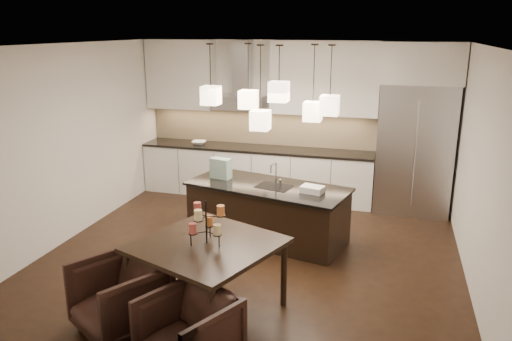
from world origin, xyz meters
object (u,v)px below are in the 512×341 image
(refrigerator, at_px, (414,149))
(armchair_right, at_px, (188,333))
(island_body, at_px, (267,213))
(armchair_left, at_px, (120,297))
(dining_table, at_px, (208,277))

(refrigerator, relative_size, armchair_right, 2.79)
(refrigerator, bearing_deg, island_body, -138.90)
(armchair_left, height_order, armchair_right, armchair_left)
(dining_table, bearing_deg, island_body, 107.36)
(armchair_right, bearing_deg, dining_table, 127.26)
(refrigerator, xyz_separation_m, island_body, (-2.04, -1.78, -0.68))
(refrigerator, distance_m, island_body, 2.79)
(refrigerator, relative_size, dining_table, 1.60)
(island_body, relative_size, dining_table, 1.66)
(dining_table, bearing_deg, armchair_right, -58.82)
(dining_table, distance_m, armchair_left, 0.93)
(island_body, height_order, dining_table, dining_table)
(island_body, bearing_deg, dining_table, -80.56)
(island_body, distance_m, armchair_left, 2.80)
(dining_table, xyz_separation_m, armchair_left, (-0.73, -0.59, -0.03))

